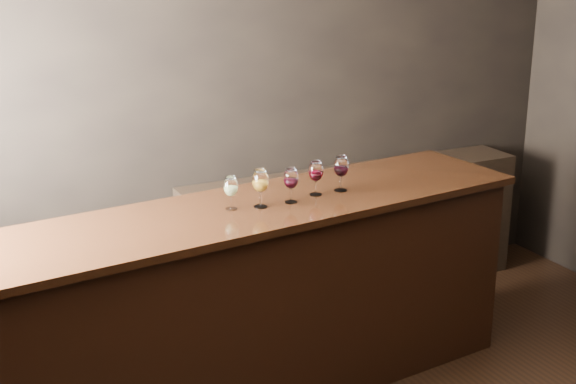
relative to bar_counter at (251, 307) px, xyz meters
name	(u,v)px	position (x,y,z in m)	size (l,w,h in m)	color
room_shell	(403,119)	(0.34, -0.93, 1.25)	(5.02, 4.52, 2.81)	black
bar_counter	(251,307)	(0.00, 0.00, 0.00)	(3.22, 0.70, 1.13)	black
bar_top	(249,210)	(0.00, 0.00, 0.59)	(3.33, 0.77, 0.04)	black
back_bar_shelf	(354,232)	(1.28, 0.98, -0.09)	(2.66, 0.40, 0.96)	black
glass_white	(231,187)	(-0.10, 0.00, 0.73)	(0.08, 0.08, 0.18)	white
glass_amber	(260,182)	(0.06, -0.03, 0.75)	(0.09, 0.09, 0.21)	white
glass_red_a	(291,179)	(0.24, -0.03, 0.74)	(0.08, 0.08, 0.20)	white
glass_red_b	(316,172)	(0.43, 0.03, 0.74)	(0.09, 0.09, 0.20)	white
glass_red_c	(341,167)	(0.60, 0.03, 0.75)	(0.09, 0.09, 0.21)	white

